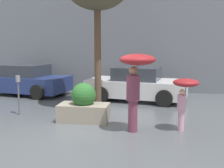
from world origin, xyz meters
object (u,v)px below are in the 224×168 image
object	(u,v)px
planter_box	(84,106)
person_adult	(136,74)
person_child	(185,90)
parked_car_near	(137,85)
parked_car_far	(27,81)
parking_meter	(18,87)

from	to	relation	value
planter_box	person_adult	distance (m)	2.10
person_adult	person_child	world-z (taller)	person_adult
planter_box	person_child	size ratio (longest dim) A/B	1.05
parked_car_near	parked_car_far	xyz separation A→B (m)	(-5.00, 0.52, -0.00)
person_child	parking_meter	distance (m)	5.16
parked_car_far	parking_meter	bearing A→B (deg)	-148.09
planter_box	parking_meter	world-z (taller)	parking_meter
person_child	parked_car_near	xyz separation A→B (m)	(-1.49, 3.95, -0.48)
planter_box	person_child	xyz separation A→B (m)	(2.83, -0.57, 0.63)
person_adult	parked_car_far	size ratio (longest dim) A/B	0.51
person_adult	planter_box	bearing A→B (deg)	-165.83
person_adult	parked_car_near	xyz separation A→B (m)	(-0.25, 4.22, -0.92)
planter_box	parked_car_near	size ratio (longest dim) A/B	0.35
parking_meter	parked_car_near	bearing A→B (deg)	40.02
person_adult	parking_meter	xyz separation A→B (m)	(-3.83, 1.22, -0.62)
parked_car_near	parking_meter	size ratio (longest dim) A/B	3.27
person_adult	parked_car_far	world-z (taller)	person_adult
parked_car_far	parking_meter	distance (m)	3.81
parked_car_near	parking_meter	world-z (taller)	parked_car_near
person_adult	parking_meter	distance (m)	4.07
planter_box	parking_meter	bearing A→B (deg)	170.73
parked_car_near	parked_car_far	size ratio (longest dim) A/B	1.05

